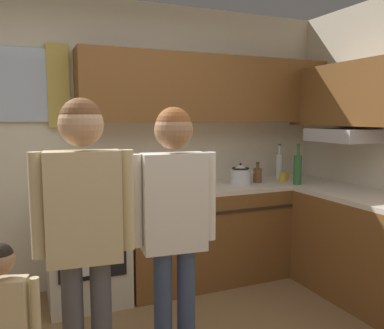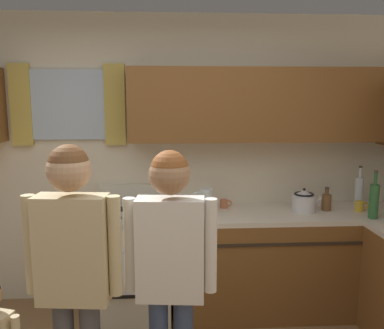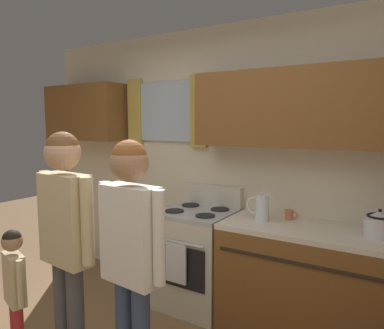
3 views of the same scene
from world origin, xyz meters
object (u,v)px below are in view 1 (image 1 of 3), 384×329
Objects in this scene: cup_terracotta at (170,182)px; water_pitcher at (157,178)px; stovetop_kettle at (241,174)px; small_child at (3,323)px; bottle_squat_brown at (258,175)px; adult_in_plaid at (174,213)px; bottle_wine_green at (298,169)px; adult_holding_child at (84,219)px; stove_oven at (87,246)px; mug_ceramic_white at (252,175)px; bottle_tall_clear at (279,165)px; mug_mustard_yellow at (283,177)px.

cup_terracotta is 0.49× the size of water_pitcher.
stovetop_kettle is 0.86m from water_pitcher.
stovetop_kettle is 0.28× the size of small_child.
bottle_squat_brown is at bearing 2.10° from water_pitcher.
adult_in_plaid reaches higher than water_pitcher.
bottle_wine_green is 1.95m from adult_in_plaid.
small_child is at bearing -162.30° from adult_holding_child.
water_pitcher reaches higher than stove_oven.
adult_in_plaid is (-1.40, -1.44, 0.06)m from mug_ceramic_white.
bottle_squat_brown is at bearing 35.14° from adult_holding_child.
adult_in_plaid is at bearing -132.86° from stovetop_kettle.
mug_ceramic_white is at bearing 34.94° from small_child.
small_child is (-1.38, -1.57, -0.32)m from cup_terracotta.
mug_ceramic_white is at bearing 10.30° from water_pitcher.
small_child is at bearing -147.47° from bottle_squat_brown.
stove_oven is at bearing -174.18° from mug_ceramic_white.
adult_holding_child is (-2.22, -1.45, -0.01)m from bottle_tall_clear.
mug_mustard_yellow is at bearing 28.77° from small_child.
adult_holding_child is (-1.91, -1.48, 0.09)m from mug_ceramic_white.
stovetop_kettle reaches higher than cup_terracotta.
stove_oven is at bearing 81.84° from adult_holding_child.
water_pitcher reaches higher than mug_mustard_yellow.
water_pitcher is 1.51m from adult_holding_child.
stove_oven is 1.76m from bottle_squat_brown.
water_pitcher is (-1.10, -0.20, 0.06)m from mug_ceramic_white.
bottle_squat_brown reaches higher than stove_oven.
bottle_tall_clear is (0.06, 0.39, -0.01)m from bottle_wine_green.
adult_in_plaid is at bearing -75.93° from stove_oven.
bottle_wine_green is 1.79× the size of water_pitcher.
bottle_squat_brown is (-0.35, -0.13, -0.06)m from bottle_tall_clear.
mug_mustard_yellow is at bearing -8.54° from cup_terracotta.
small_child is (-2.54, -1.39, -0.32)m from mug_mustard_yellow.
mug_ceramic_white is (0.03, 0.16, -0.03)m from bottle_squat_brown.
mug_mustard_yellow is at bearing -0.34° from water_pitcher.
mug_mustard_yellow is (0.25, -0.21, -0.00)m from mug_ceramic_white.
bottle_tall_clear reaches higher than stove_oven.
bottle_tall_clear is 0.37× the size of small_child.
bottle_tall_clear is 3.08m from small_child.
mug_mustard_yellow is 0.44× the size of stovetop_kettle.
mug_ceramic_white is 2.01m from adult_in_plaid.
water_pitcher is (-1.42, -0.17, -0.03)m from bottle_tall_clear.
bottle_tall_clear reaches higher than mug_ceramic_white.
adult_in_plaid is (-1.16, -1.25, 0.01)m from stovetop_kettle.
bottle_squat_brown is at bearing -101.88° from mug_ceramic_white.
water_pitcher is (-1.35, 0.01, 0.07)m from mug_mustard_yellow.
cup_terracotta is 0.69m from stovetop_kettle.
stove_oven is 0.94m from cup_terracotta.
stove_oven is 10.11× the size of cup_terracotta.
small_child is (-0.89, -0.17, -0.39)m from adult_in_plaid.
mug_mustard_yellow is 1.17m from cup_terracotta.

